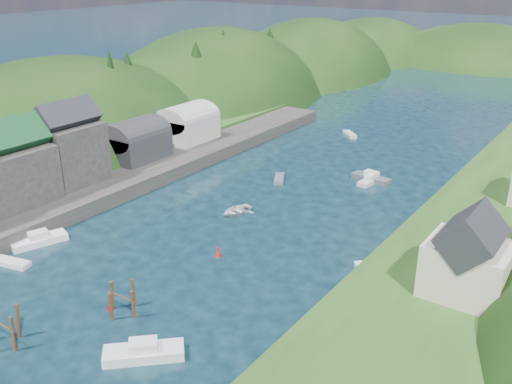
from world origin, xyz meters
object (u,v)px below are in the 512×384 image
Objects in this scene: piling_cluster_near at (4,331)px; piling_cluster_far at (122,302)px; channel_buoy_near at (110,305)px; channel_buoy_far at (218,252)px.

piling_cluster_far is (4.60, 8.99, -0.20)m from piling_cluster_near.
channel_buoy_near and channel_buoy_far have the same top height.
piling_cluster_near is 23.16m from channel_buoy_far.
piling_cluster_near is 10.10m from piling_cluster_far.
piling_cluster_near is 1.11× the size of piling_cluster_far.
piling_cluster_far is at bearing 13.79° from channel_buoy_near.
piling_cluster_near is 3.56× the size of channel_buoy_far.
piling_cluster_far is 1.63m from channel_buoy_near.
piling_cluster_far is 3.20× the size of channel_buoy_far.
channel_buoy_near is at bearing 69.81° from piling_cluster_near.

